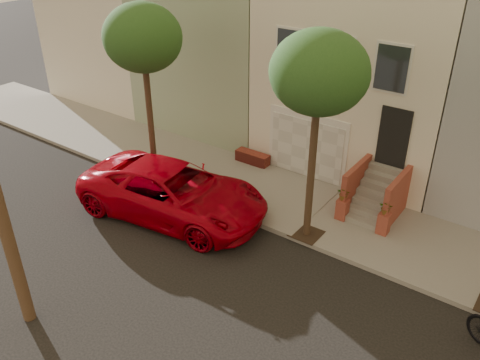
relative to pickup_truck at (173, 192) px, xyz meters
The scene contains 6 objects.
ground 4.19m from the pickup_truck, 37.46° to the right, with size 90.00×90.00×0.00m, color black.
sidewalk 4.40m from the pickup_truck, 41.35° to the left, with size 40.00×3.70×0.15m, color gray.
house_row 9.69m from the pickup_truck, 69.51° to the left, with size 33.10×11.70×7.00m.
tree_left 5.12m from the pickup_truck, 147.93° to the left, with size 2.70×2.57×6.30m.
tree_mid 6.26m from the pickup_truck, 18.35° to the left, with size 2.70×2.57×6.30m.
pickup_truck is the anchor object (origin of this frame).
Camera 1 is at (6.73, -7.59, 9.20)m, focal length 37.15 mm.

